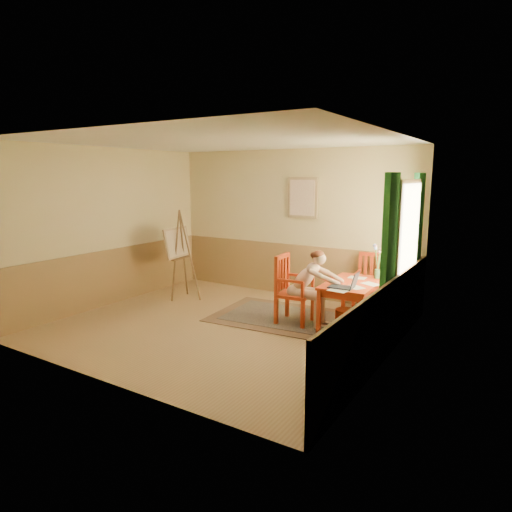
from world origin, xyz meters
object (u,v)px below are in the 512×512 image
Objects in this scene: laptop at (345,285)px; chair_left at (292,289)px; easel at (179,246)px; chair_back at (369,283)px; table at (352,288)px; figure at (309,284)px.

chair_left is at bearing 170.85° from laptop.
laptop is 0.25× the size of easel.
laptop is (0.09, -1.39, 0.27)m from chair_back.
table is 0.73× the size of easel.
figure reaches higher than chair_left.
chair_left is 2.54m from easel.
chair_back is 0.60× the size of easel.
laptop is at bearing -13.58° from figure.
table is 0.65m from figure.
chair_left reaches higher than table.
chair_left reaches higher than laptop.
chair_back is at bearing 93.64° from laptop.
figure is (-0.55, -1.23, 0.16)m from chair_back.
chair_back is (-0.04, 0.97, -0.13)m from table.
chair_left is 1.50m from chair_back.
figure is at bearing 0.89° from chair_left.
figure reaches higher than table.
chair_left is 1.09× the size of chair_back.
table is 0.44m from laptop.
table is 1.02× the size of figure.
figure reaches higher than laptop.
table is 0.98m from chair_back.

